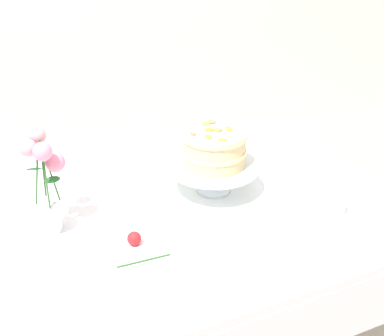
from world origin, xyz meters
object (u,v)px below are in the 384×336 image
object	(u,v)px
teacup	(332,207)
dining_table	(179,235)
cake_stand	(214,169)
fallen_rose	(135,240)
layer_cake	(214,148)
flower_vase	(47,185)

from	to	relation	value
teacup	dining_table	bearing A→B (deg)	152.16
cake_stand	fallen_rose	xyz separation A→B (m)	(-0.33, -0.17, -0.06)
fallen_rose	cake_stand	bearing A→B (deg)	27.40
layer_cake	flower_vase	size ratio (longest dim) A/B	0.69
dining_table	flower_vase	world-z (taller)	flower_vase
layer_cake	teacup	xyz separation A→B (m)	(0.26, -0.28, -0.13)
layer_cake	flower_vase	xyz separation A→B (m)	(-0.52, 0.00, -0.01)
dining_table	flower_vase	bearing A→B (deg)	170.08
teacup	layer_cake	bearing A→B (deg)	133.21
layer_cake	dining_table	bearing A→B (deg)	-158.18
teacup	fallen_rose	world-z (taller)	teacup
flower_vase	fallen_rose	distance (m)	0.29
cake_stand	fallen_rose	distance (m)	0.38
fallen_rose	layer_cake	bearing A→B (deg)	27.41
dining_table	flower_vase	xyz separation A→B (m)	(-0.37, 0.06, 0.23)
cake_stand	flower_vase	bearing A→B (deg)	179.48
layer_cake	fallen_rose	world-z (taller)	layer_cake
dining_table	layer_cake	distance (m)	0.29
dining_table	fallen_rose	bearing A→B (deg)	-148.39
layer_cake	flower_vase	distance (m)	0.52
layer_cake	fallen_rose	size ratio (longest dim) A/B	1.40
dining_table	flower_vase	distance (m)	0.44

